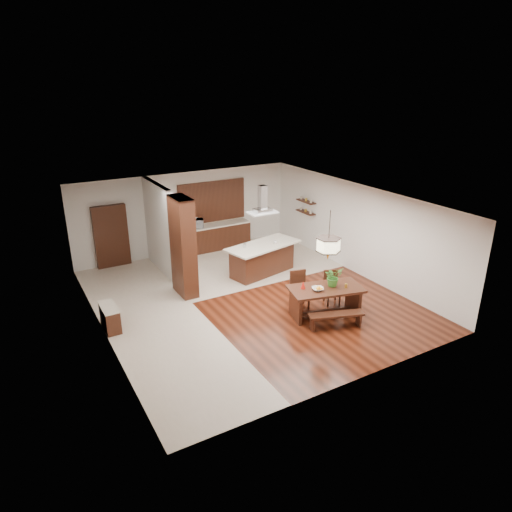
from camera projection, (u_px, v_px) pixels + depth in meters
room_shell at (246, 230)px, 12.40m from camera, size 9.00×9.04×2.92m
tile_hallway at (155, 322)px, 11.87m from camera, size 2.50×9.00×0.01m
tile_kitchen at (244, 262)px, 15.75m from camera, size 5.50×4.00×0.01m
soffit_band at (246, 201)px, 12.11m from camera, size 8.00×9.00×0.02m
partition_pier at (183, 247)px, 12.94m from camera, size 0.45×1.00×2.90m
partition_stub at (159, 228)px, 14.64m from camera, size 0.18×2.40×2.90m
hallway_console at (110, 318)px, 11.42m from camera, size 0.37×0.88×0.63m
hallway_doorway at (111, 236)px, 15.07m from camera, size 1.10×0.20×2.10m
rear_counter at (216, 237)px, 16.84m from camera, size 2.60×0.62×0.95m
kitchen_window at (212, 201)px, 16.59m from camera, size 2.60×0.08×1.50m
shelf_lower at (306, 212)px, 16.54m from camera, size 0.26×0.90×0.04m
shelf_upper at (306, 201)px, 16.40m from camera, size 0.26×0.90×0.04m
dining_table at (325, 295)px, 12.01m from camera, size 2.09×1.39×0.80m
dining_bench at (336, 320)px, 11.53m from camera, size 1.43×0.76×0.40m
dining_chair_left at (300, 290)px, 12.43m from camera, size 0.55×0.55×1.04m
dining_chair_right at (332, 288)px, 12.70m from camera, size 0.53×0.53×0.95m
pendant_lantern at (329, 235)px, 11.41m from camera, size 0.64×0.64×1.31m
foliage_plant at (333, 277)px, 11.96m from camera, size 0.48×0.42×0.52m
fruit_bowl at (318, 289)px, 11.78m from camera, size 0.39×0.39×0.07m
napkin_cone at (303, 285)px, 11.86m from camera, size 0.16×0.16×0.20m
gold_ornament at (346, 286)px, 11.93m from camera, size 0.09×0.09×0.11m
kitchen_island at (262, 259)px, 14.66m from camera, size 2.61×1.57×1.01m
range_hood at (263, 199)px, 13.96m from camera, size 0.90×0.55×0.87m
island_cup at (275, 242)px, 14.54m from camera, size 0.14×0.14×0.09m
microwave at (195, 224)px, 16.23m from camera, size 0.65×0.54×0.31m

